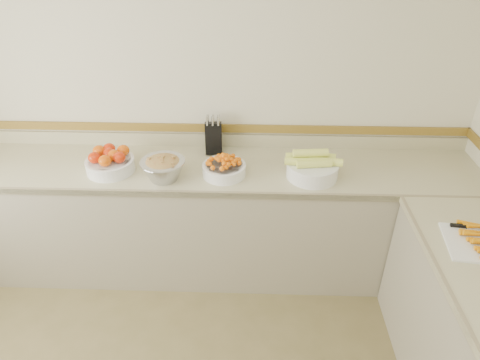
{
  "coord_description": "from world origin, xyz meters",
  "views": [
    {
      "loc": [
        0.43,
        -0.88,
        2.4
      ],
      "look_at": [
        0.35,
        1.35,
        1.0
      ],
      "focal_mm": 32.0,
      "sensor_mm": 36.0,
      "label": 1
    }
  ],
  "objects_px": {
    "corn_bowl": "(312,167)",
    "knife_block": "(214,137)",
    "cherry_tomato_bowl": "(224,167)",
    "rhubarb_bowl": "(163,168)",
    "tomato_bowl": "(110,162)"
  },
  "relations": [
    {
      "from": "rhubarb_bowl",
      "to": "tomato_bowl",
      "type": "bearing_deg",
      "value": 166.02
    },
    {
      "from": "tomato_bowl",
      "to": "corn_bowl",
      "type": "bearing_deg",
      "value": -1.22
    },
    {
      "from": "knife_block",
      "to": "rhubarb_bowl",
      "type": "xyz_separation_m",
      "value": [
        -0.3,
        -0.39,
        -0.03
      ]
    },
    {
      "from": "cherry_tomato_bowl",
      "to": "corn_bowl",
      "type": "xyz_separation_m",
      "value": [
        0.59,
        -0.0,
        0.02
      ]
    },
    {
      "from": "tomato_bowl",
      "to": "corn_bowl",
      "type": "distance_m",
      "value": 1.36
    },
    {
      "from": "corn_bowl",
      "to": "tomato_bowl",
      "type": "bearing_deg",
      "value": 178.78
    },
    {
      "from": "knife_block",
      "to": "cherry_tomato_bowl",
      "type": "bearing_deg",
      "value": -73.3
    },
    {
      "from": "tomato_bowl",
      "to": "cherry_tomato_bowl",
      "type": "relative_size",
      "value": 1.12
    },
    {
      "from": "corn_bowl",
      "to": "knife_block",
      "type": "bearing_deg",
      "value": 154.45
    },
    {
      "from": "knife_block",
      "to": "rhubarb_bowl",
      "type": "height_order",
      "value": "knife_block"
    },
    {
      "from": "knife_block",
      "to": "tomato_bowl",
      "type": "relative_size",
      "value": 0.89
    },
    {
      "from": "tomato_bowl",
      "to": "corn_bowl",
      "type": "relative_size",
      "value": 0.87
    },
    {
      "from": "knife_block",
      "to": "corn_bowl",
      "type": "height_order",
      "value": "knife_block"
    },
    {
      "from": "cherry_tomato_bowl",
      "to": "rhubarb_bowl",
      "type": "distance_m",
      "value": 0.4
    },
    {
      "from": "corn_bowl",
      "to": "rhubarb_bowl",
      "type": "distance_m",
      "value": 0.98
    }
  ]
}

